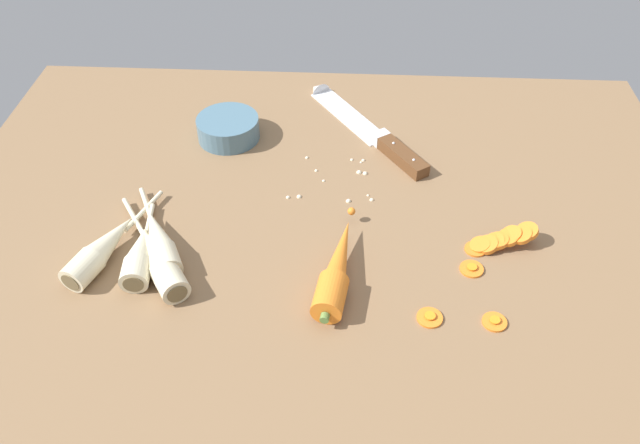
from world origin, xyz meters
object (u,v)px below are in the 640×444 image
at_px(carrot_slice_stray_mid, 495,321).
at_px(carrot_slice_stack, 501,240).
at_px(carrot_slice_stray_near, 430,317).
at_px(whole_carrot, 337,269).
at_px(parsnip_mid_right, 159,241).
at_px(parsnip_front, 140,255).
at_px(parsnip_mid_left, 103,248).
at_px(chefs_knife, 362,124).
at_px(prep_bowl, 228,128).
at_px(parsnip_back, 158,258).
at_px(carrot_slice_stray_far, 472,268).

bearing_deg(carrot_slice_stray_mid, carrot_slice_stack, 78.82).
distance_m(carrot_slice_stack, carrot_slice_stray_near, 0.18).
distance_m(whole_carrot, parsnip_mid_right, 0.26).
height_order(whole_carrot, parsnip_mid_right, whole_carrot).
distance_m(parsnip_front, parsnip_mid_left, 0.06).
xyz_separation_m(chefs_knife, prep_bowl, (-0.24, -0.04, 0.01)).
height_order(carrot_slice_stack, carrot_slice_stray_mid, carrot_slice_stack).
height_order(parsnip_mid_left, prep_bowl, same).
relative_size(parsnip_back, carrot_slice_stray_near, 6.05).
distance_m(whole_carrot, carrot_slice_stray_near, 0.14).
bearing_deg(carrot_slice_stray_mid, chefs_knife, 111.66).
xyz_separation_m(chefs_knife, whole_carrot, (-0.03, -0.38, 0.01)).
distance_m(chefs_knife, prep_bowl, 0.24).
relative_size(parsnip_mid_left, prep_bowl, 1.92).
bearing_deg(carrot_slice_stray_near, chefs_knife, 101.74).
height_order(carrot_slice_stack, prep_bowl, prep_bowl).
height_order(parsnip_mid_left, carrot_slice_stray_mid, parsnip_mid_left).
bearing_deg(parsnip_front, carrot_slice_stray_mid, -9.25).
relative_size(carrot_slice_stray_mid, carrot_slice_stray_far, 0.97).
bearing_deg(prep_bowl, chefs_knife, 10.64).
height_order(whole_carrot, parsnip_front, whole_carrot).
distance_m(parsnip_front, carrot_slice_stray_far, 0.47).
distance_m(chefs_knife, parsnip_mid_left, 0.51).
bearing_deg(parsnip_back, carrot_slice_stack, 8.09).
bearing_deg(carrot_slice_stack, prep_bowl, 150.10).
distance_m(parsnip_front, prep_bowl, 0.33).
bearing_deg(parsnip_back, carrot_slice_stray_far, 2.56).
bearing_deg(chefs_knife, carrot_slice_stray_near, -78.26).
relative_size(parsnip_mid_right, carrot_slice_stray_mid, 5.93).
bearing_deg(parsnip_mid_left, carrot_slice_stray_near, -10.66).
relative_size(whole_carrot, carrot_slice_stack, 2.06).
xyz_separation_m(parsnip_mid_left, parsnip_mid_right, (0.08, 0.02, 0.00)).
relative_size(whole_carrot, parsnip_mid_left, 1.04).
relative_size(chefs_knife, carrot_slice_stray_near, 8.81).
bearing_deg(parsnip_mid_left, parsnip_front, -9.70).
relative_size(whole_carrot, carrot_slice_stray_mid, 6.75).
distance_m(parsnip_mid_right, parsnip_back, 0.04).
bearing_deg(parsnip_mid_right, parsnip_front, -124.86).
xyz_separation_m(chefs_knife, carrot_slice_stray_far, (0.16, -0.35, -0.00)).
distance_m(whole_carrot, parsnip_front, 0.28).
distance_m(carrot_slice_stray_near, prep_bowl, 0.51).
relative_size(parsnip_front, parsnip_mid_left, 0.83).
bearing_deg(parsnip_front, carrot_slice_stack, 7.07).
relative_size(carrot_slice_stack, carrot_slice_stray_mid, 3.27).
height_order(chefs_knife, carrot_slice_stray_mid, chefs_knife).
relative_size(chefs_knife, parsnip_back, 1.46).
bearing_deg(chefs_knife, carrot_slice_stray_mid, -68.34).
xyz_separation_m(carrot_slice_stack, carrot_slice_stray_mid, (-0.03, -0.14, -0.01)).
bearing_deg(carrot_slice_stack, parsnip_mid_left, -174.57).
bearing_deg(carrot_slice_stray_mid, carrot_slice_stray_near, 178.28).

